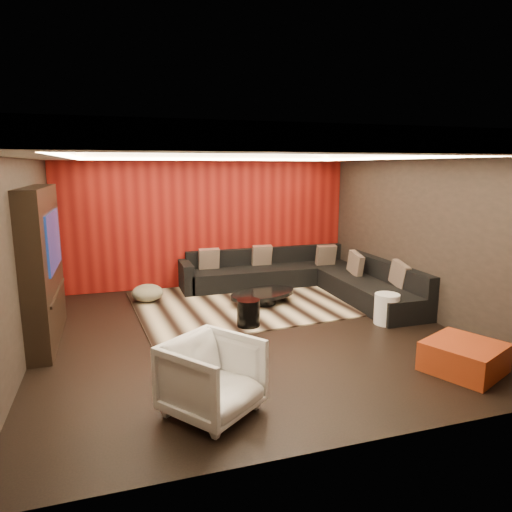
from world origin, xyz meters
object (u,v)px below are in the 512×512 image
object	(u,v)px
orange_ottoman	(464,357)
sectional_sofa	(305,279)
white_side_table	(387,309)
drum_stool	(248,313)
armchair	(212,378)
coffee_table	(263,298)

from	to	relation	value
orange_ottoman	sectional_sofa	bearing A→B (deg)	95.86
orange_ottoman	sectional_sofa	size ratio (longest dim) A/B	0.22
orange_ottoman	sectional_sofa	distance (m)	3.94
white_side_table	sectional_sofa	bearing A→B (deg)	102.39
drum_stool	armchair	distance (m)	2.56
coffee_table	orange_ottoman	bearing A→B (deg)	-65.83
white_side_table	orange_ottoman	xyz separation A→B (m)	(-0.07, -1.78, -0.06)
white_side_table	sectional_sofa	xyz separation A→B (m)	(-0.47, 2.14, 0.02)
coffee_table	white_side_table	distance (m)	2.21
armchair	sectional_sofa	distance (m)	4.81
white_side_table	orange_ottoman	size ratio (longest dim) A/B	0.60
white_side_table	sectional_sofa	distance (m)	2.19
orange_ottoman	white_side_table	bearing A→B (deg)	87.79
drum_stool	orange_ottoman	world-z (taller)	drum_stool
coffee_table	drum_stool	bearing A→B (deg)	-119.10
armchair	sectional_sofa	world-z (taller)	armchair
coffee_table	drum_stool	size ratio (longest dim) A/B	3.07
coffee_table	white_side_table	xyz separation A→B (m)	(1.56, -1.55, 0.12)
coffee_table	sectional_sofa	size ratio (longest dim) A/B	0.36
coffee_table	armchair	world-z (taller)	armchair
orange_ottoman	armchair	world-z (taller)	armchair
drum_stool	white_side_table	bearing A→B (deg)	-13.34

